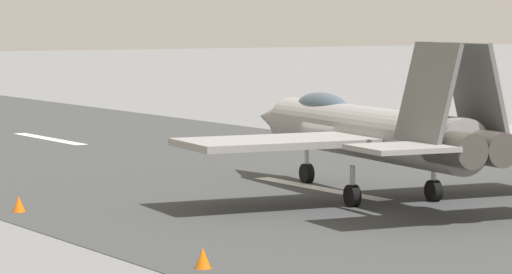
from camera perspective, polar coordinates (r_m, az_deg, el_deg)
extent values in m
plane|color=slate|center=(50.23, 3.20, -2.27)|extent=(400.00, 400.00, 0.00)
cube|color=#3B3D3E|center=(50.23, 3.20, -2.26)|extent=(240.00, 26.00, 0.02)
cube|color=white|center=(50.89, 2.66, -2.15)|extent=(8.00, 0.70, 0.00)
cube|color=white|center=(72.24, -8.62, -0.07)|extent=(8.00, 0.70, 0.00)
cylinder|color=gray|center=(48.20, 4.69, 0.19)|extent=(12.48, 3.49, 1.84)
cone|color=gray|center=(54.92, 0.79, 0.79)|extent=(3.03, 1.94, 1.57)
ellipsoid|color=#3F5160|center=(51.20, 2.78, 1.26)|extent=(3.72, 1.57, 1.10)
cylinder|color=#47423D|center=(42.52, 8.23, -0.50)|extent=(2.33, 1.39, 1.10)
cylinder|color=#47423D|center=(43.13, 9.46, -0.43)|extent=(2.33, 1.39, 1.10)
cube|color=gray|center=(45.44, 0.81, -0.22)|extent=(4.22, 6.73, 0.24)
cube|color=gray|center=(49.51, 9.38, 0.15)|extent=(4.22, 6.73, 0.24)
cube|color=gray|center=(41.54, 6.09, -0.46)|extent=(2.75, 3.10, 0.16)
cube|color=slate|center=(43.01, 7.18, 1.85)|extent=(2.70, 1.29, 3.14)
cube|color=slate|center=(43.98, 9.17, 1.90)|extent=(2.70, 1.29, 3.14)
cylinder|color=silver|center=(52.52, 2.13, -1.18)|extent=(0.18, 0.18, 1.40)
cylinder|color=black|center=(52.56, 2.13, -1.53)|extent=(0.79, 0.40, 0.76)
cylinder|color=silver|center=(46.03, 4.04, -2.07)|extent=(0.18, 0.18, 1.40)
cylinder|color=black|center=(46.07, 4.04, -2.46)|extent=(0.79, 0.40, 0.76)
cylinder|color=silver|center=(47.64, 7.42, -1.86)|extent=(0.18, 0.18, 1.40)
cylinder|color=black|center=(47.68, 7.41, -2.24)|extent=(0.79, 0.40, 0.76)
cube|color=#1E2338|center=(65.99, 3.06, -0.15)|extent=(0.24, 0.36, 0.85)
cube|color=yellow|center=(65.94, 3.06, 0.39)|extent=(0.52, 0.49, 0.58)
sphere|color=tan|center=(65.90, 3.06, 0.78)|extent=(0.22, 0.22, 0.22)
cylinder|color=yellow|center=(65.64, 3.05, 0.34)|extent=(0.10, 0.10, 0.55)
cylinder|color=yellow|center=(66.24, 3.07, 0.39)|extent=(0.10, 0.10, 0.55)
cone|color=orange|center=(34.77, -2.24, -5.08)|extent=(0.44, 0.44, 0.55)
cone|color=orange|center=(45.37, -9.87, -2.78)|extent=(0.44, 0.44, 0.55)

